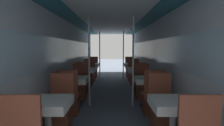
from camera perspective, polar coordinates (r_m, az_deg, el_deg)
wall_left at (r=5.45m, az=-13.95°, el=1.62°), size 0.05×10.44×2.20m
wall_right at (r=5.44m, az=13.26°, el=1.62°), size 0.05×10.44×2.20m
ceiling_panel at (r=5.34m, az=-0.37°, el=13.61°), size 2.56×10.44×0.07m
dining_table_left_0 at (r=2.71m, az=-20.37°, el=-13.36°), size 0.62×0.62×0.72m
chair_left_far_0 at (r=3.32m, az=-16.71°, el=-15.44°), size 0.42×0.42×0.99m
dining_table_left_1 at (r=4.43m, az=-12.07°, el=-5.96°), size 0.62×0.62×0.72m
chair_left_near_1 at (r=3.97m, az=-13.70°, el=-11.90°), size 0.42×0.42×0.99m
chair_left_far_1 at (r=5.04m, az=-10.67°, el=-8.19°), size 0.42×0.42×0.99m
support_pole_left_1 at (r=4.31m, az=-7.59°, el=0.37°), size 0.05×0.05×2.20m
dining_table_left_2 at (r=6.23m, az=-8.56°, el=-2.71°), size 0.62×0.62×0.72m
chair_left_near_2 at (r=5.73m, az=-9.35°, el=-6.55°), size 0.42×0.42×0.99m
chair_left_far_2 at (r=6.83m, az=-7.83°, el=-4.64°), size 0.42×0.42×0.99m
dining_table_left_3 at (r=8.05m, az=-6.64°, el=-0.92°), size 0.62×0.62×0.72m
chair_left_near_3 at (r=7.53m, az=-7.10°, el=-3.71°), size 0.42×0.42×0.99m
chair_left_far_3 at (r=8.64m, az=-6.19°, el=-2.56°), size 0.42×0.42×0.99m
support_pole_left_3 at (r=7.98m, az=-4.15°, el=2.58°), size 0.05×0.05×2.20m
dining_table_right_0 at (r=2.70m, az=19.24°, el=-13.42°), size 0.62×0.62×0.72m
chair_right_far_0 at (r=3.31m, az=15.72°, el=-15.49°), size 0.42×0.42×0.99m
dining_table_right_1 at (r=4.43m, az=11.27°, el=-5.97°), size 0.62×0.62×0.72m
chair_right_near_1 at (r=3.96m, az=12.84°, el=-11.92°), size 0.42×0.42×0.99m
chair_right_far_1 at (r=5.03m, az=9.93°, el=-8.19°), size 0.42×0.42×0.99m
support_pole_right_1 at (r=4.30m, az=6.77°, el=0.37°), size 0.05×0.05×2.20m
dining_table_right_2 at (r=6.22m, az=7.92°, el=-2.71°), size 0.62×0.62×0.72m
chair_right_near_2 at (r=5.72m, az=8.67°, el=-6.55°), size 0.42×0.42×0.99m
chair_right_far_2 at (r=6.82m, az=7.22°, el=-4.64°), size 0.42×0.42×0.99m
dining_table_right_3 at (r=8.04m, az=6.09°, el=-0.92°), size 0.62×0.62×0.72m
chair_right_near_3 at (r=7.53m, az=6.53°, el=-3.71°), size 0.42×0.42×0.99m
chair_right_far_3 at (r=8.64m, az=5.66°, el=-2.56°), size 0.42×0.42×0.99m
support_pole_right_3 at (r=7.97m, az=3.59°, el=2.58°), size 0.05×0.05×2.20m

